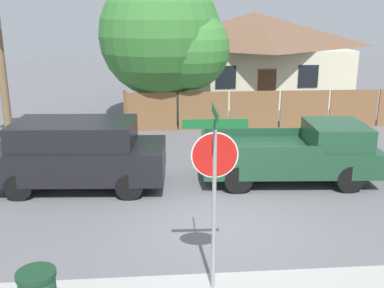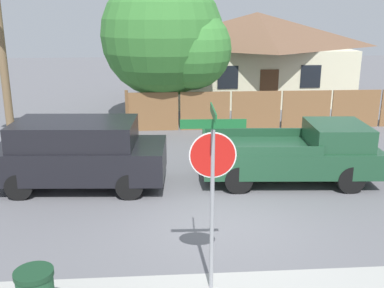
{
  "view_description": "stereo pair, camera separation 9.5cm",
  "coord_description": "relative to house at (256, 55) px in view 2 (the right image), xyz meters",
  "views": [
    {
      "loc": [
        -1.4,
        -9.24,
        4.65
      ],
      "look_at": [
        -0.56,
        1.08,
        1.6
      ],
      "focal_mm": 42.0,
      "sensor_mm": 36.0,
      "label": 1
    },
    {
      "loc": [
        -1.3,
        -9.25,
        4.65
      ],
      "look_at": [
        -0.56,
        1.08,
        1.6
      ],
      "focal_mm": 42.0,
      "sensor_mm": 36.0,
      "label": 2
    }
  ],
  "objects": [
    {
      "name": "house",
      "position": [
        0.0,
        0.0,
        0.0
      ],
      "size": [
        9.74,
        7.1,
        4.65
      ],
      "color": "beige",
      "rests_on": "ground"
    },
    {
      "name": "ground_plane",
      "position": [
        -4.0,
        -15.43,
        -2.41
      ],
      "size": [
        80.0,
        80.0,
        0.0
      ],
      "primitive_type": "plane",
      "color": "slate"
    },
    {
      "name": "stop_sign",
      "position": [
        -4.47,
        -17.86,
        -0.21
      ],
      "size": [
        1.05,
        0.95,
        3.21
      ],
      "rotation": [
        0.0,
        0.0,
        -0.03
      ],
      "color": "gray",
      "rests_on": "ground"
    },
    {
      "name": "wooden_fence",
      "position": [
        -0.32,
        -6.87,
        -1.63
      ],
      "size": [
        12.74,
        0.12,
        1.67
      ],
      "color": "brown",
      "rests_on": "ground"
    },
    {
      "name": "orange_pickup",
      "position": [
        -1.48,
        -12.87,
        -1.59
      ],
      "size": [
        4.95,
        2.32,
        1.68
      ],
      "rotation": [
        0.0,
        0.0,
        -0.07
      ],
      "color": "#1E472D",
      "rests_on": "ground"
    },
    {
      "name": "red_suv",
      "position": [
        -7.51,
        -12.85,
        -1.42
      ],
      "size": [
        4.69,
        2.32,
        1.86
      ],
      "rotation": [
        0.0,
        0.0,
        -0.07
      ],
      "color": "black",
      "rests_on": "ground"
    },
    {
      "name": "oak_tree",
      "position": [
        -4.91,
        -5.69,
        1.2
      ],
      "size": [
        5.35,
        5.1,
        6.28
      ],
      "color": "brown",
      "rests_on": "ground"
    }
  ]
}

